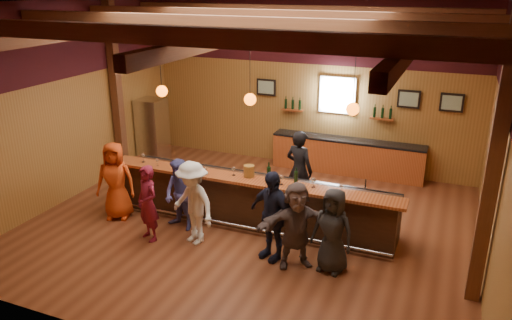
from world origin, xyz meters
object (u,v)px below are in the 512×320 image
at_px(customer_denim, 180,195).
at_px(ice_bucket, 249,171).
at_px(stainless_fridge, 153,130).
at_px(customer_brown, 296,225).
at_px(bar_counter, 254,199).
at_px(customer_navy, 272,215).
at_px(back_bar_cabinet, 347,156).
at_px(bottle_a, 269,173).
at_px(bartender, 299,170).
at_px(customer_orange, 116,181).
at_px(customer_dark, 333,231).
at_px(customer_redvest, 148,203).
at_px(customer_white, 193,203).

xyz_separation_m(customer_denim, ice_bucket, (1.25, 0.64, 0.48)).
distance_m(stainless_fridge, customer_brown, 6.64).
bearing_deg(stainless_fridge, bar_counter, -30.76).
bearing_deg(stainless_fridge, customer_navy, -36.44).
xyz_separation_m(back_bar_cabinet, stainless_fridge, (-5.30, -1.12, 0.42)).
distance_m(customer_denim, ice_bucket, 1.49).
xyz_separation_m(customer_denim, customer_navy, (2.13, -0.38, 0.11)).
xyz_separation_m(bar_counter, back_bar_cabinet, (1.18, 3.57, -0.05)).
xyz_separation_m(back_bar_cabinet, bottle_a, (-0.77, -3.80, 0.78)).
xyz_separation_m(stainless_fridge, customer_navy, (4.98, -3.67, -0.04)).
height_order(back_bar_cabinet, customer_denim, customer_denim).
bearing_deg(bartender, bottle_a, 95.24).
distance_m(customer_orange, ice_bucket, 2.91).
relative_size(back_bar_cabinet, customer_denim, 2.66).
xyz_separation_m(customer_dark, ice_bucket, (-2.02, 1.02, 0.45)).
height_order(customer_redvest, customer_white, customer_white).
relative_size(back_bar_cabinet, customer_brown, 2.49).
bearing_deg(customer_navy, customer_denim, -167.69).
bearing_deg(customer_brown, customer_orange, 142.07).
relative_size(stainless_fridge, customer_dark, 1.16).
distance_m(customer_white, bottle_a, 1.61).
relative_size(customer_orange, customer_white, 1.01).
distance_m(customer_orange, customer_white, 2.10).
bearing_deg(customer_denim, back_bar_cabinet, 75.84).
xyz_separation_m(customer_denim, bottle_a, (1.69, 0.62, 0.50)).
bearing_deg(customer_navy, bottle_a, 136.39).
distance_m(customer_redvest, customer_dark, 3.63).
distance_m(customer_denim, customer_navy, 2.17).
relative_size(customer_redvest, bartender, 0.85).
height_order(stainless_fridge, customer_orange, stainless_fridge).
bearing_deg(customer_brown, customer_white, 146.22).
bearing_deg(bar_counter, back_bar_cabinet, 71.66).
bearing_deg(customer_white, customer_brown, 21.39).
height_order(customer_redvest, bartender, bartender).
height_order(bar_counter, stainless_fridge, stainless_fridge).
relative_size(back_bar_cabinet, customer_white, 2.38).
bearing_deg(ice_bucket, customer_dark, -26.78).
distance_m(customer_navy, customer_brown, 0.51).
bearing_deg(bottle_a, stainless_fridge, 149.40).
relative_size(customer_white, bottle_a, 4.50).
height_order(customer_brown, ice_bucket, customer_brown).
bearing_deg(bottle_a, customer_redvest, -148.35).
xyz_separation_m(customer_navy, ice_bucket, (-0.88, 1.02, 0.37)).
height_order(customer_navy, ice_bucket, customer_navy).
bearing_deg(customer_dark, customer_brown, -160.86).
xyz_separation_m(bar_counter, customer_redvest, (-1.63, -1.49, 0.25)).
height_order(customer_denim, bottle_a, customer_denim).
relative_size(bar_counter, stainless_fridge, 3.50).
distance_m(customer_white, ice_bucket, 1.34).
bearing_deg(bar_counter, customer_orange, -161.93).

